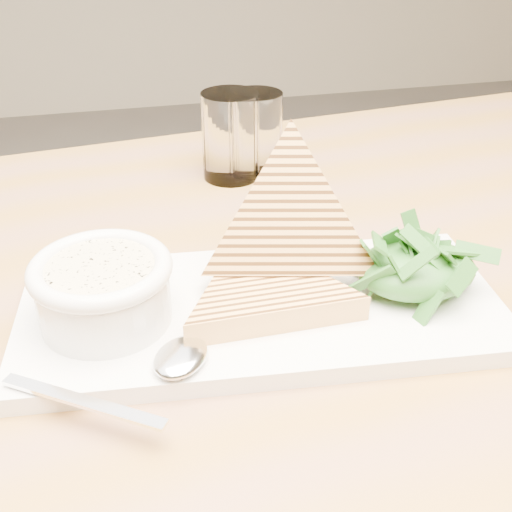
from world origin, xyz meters
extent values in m
cube|color=#8D6143|center=(-0.11, 0.12, 0.72)|extent=(1.41, 1.03, 0.04)
cylinder|color=#8D6143|center=(0.50, 0.51, 0.35)|extent=(0.06, 0.06, 0.70)
cube|color=white|center=(-0.08, 0.10, 0.75)|extent=(0.42, 0.22, 0.02)
cylinder|color=white|center=(-0.21, 0.10, 0.78)|extent=(0.11, 0.11, 0.04)
cylinder|color=beige|center=(-0.21, 0.10, 0.80)|extent=(0.09, 0.09, 0.01)
torus|color=white|center=(-0.21, 0.10, 0.81)|extent=(0.11, 0.11, 0.01)
ellipsoid|color=#154B12|center=(0.05, 0.09, 0.78)|extent=(0.10, 0.08, 0.04)
ellipsoid|color=silver|center=(-0.16, 0.04, 0.76)|extent=(0.06, 0.06, 0.01)
cube|color=silver|center=(-0.23, 0.01, 0.76)|extent=(0.11, 0.08, 0.00)
cylinder|color=white|center=(-0.05, 0.39, 0.79)|extent=(0.07, 0.07, 0.11)
cylinder|color=white|center=(-0.01, 0.41, 0.79)|extent=(0.07, 0.07, 0.10)
camera|label=1|loc=(-0.19, -0.33, 1.07)|focal=45.00mm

